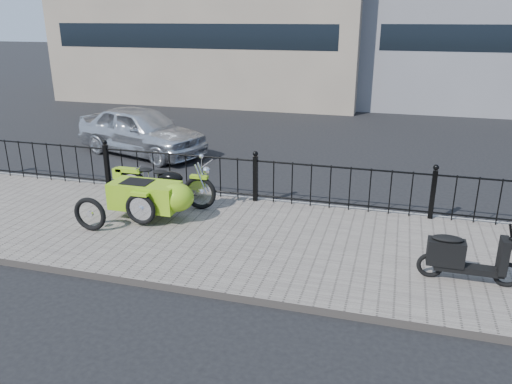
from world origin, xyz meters
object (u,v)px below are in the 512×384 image
(motorcycle_sidecar, at_px, (157,193))
(spare_tire, at_px, (90,214))
(scooter, at_px, (462,257))
(sedan_car, at_px, (141,131))

(motorcycle_sidecar, distance_m, spare_tire, 1.29)
(scooter, xyz_separation_m, spare_tire, (-6.24, 0.09, -0.06))
(motorcycle_sidecar, relative_size, spare_tire, 3.59)
(motorcycle_sidecar, height_order, sedan_car, sedan_car)
(spare_tire, height_order, sedan_car, sedan_car)
(motorcycle_sidecar, relative_size, sedan_car, 0.56)
(motorcycle_sidecar, height_order, spare_tire, motorcycle_sidecar)
(scooter, distance_m, spare_tire, 6.24)
(scooter, xyz_separation_m, sedan_car, (-8.14, 5.55, 0.19))
(spare_tire, xyz_separation_m, sedan_car, (-1.90, 5.45, 0.25))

